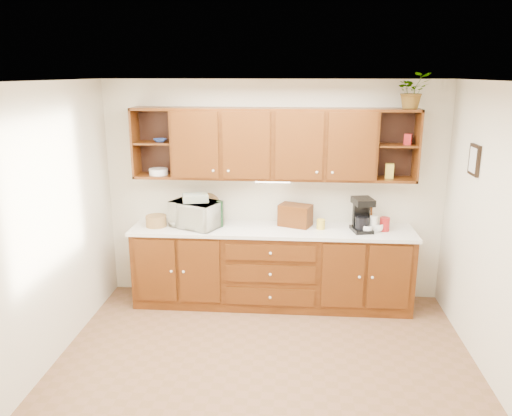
% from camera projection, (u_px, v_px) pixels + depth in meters
% --- Properties ---
extents(floor, '(4.00, 4.00, 0.00)m').
position_uv_depth(floor, '(264.00, 372.00, 4.59)').
color(floor, brown).
rests_on(floor, ground).
extents(ceiling, '(4.00, 4.00, 0.00)m').
position_uv_depth(ceiling, '(265.00, 81.00, 3.91)').
color(ceiling, white).
rests_on(ceiling, back_wall).
extents(back_wall, '(4.00, 0.00, 4.00)m').
position_uv_depth(back_wall, '(273.00, 191.00, 5.93)').
color(back_wall, beige).
rests_on(back_wall, floor).
extents(left_wall, '(0.00, 3.50, 3.50)m').
position_uv_depth(left_wall, '(38.00, 233.00, 4.40)').
color(left_wall, beige).
rests_on(left_wall, floor).
extents(right_wall, '(0.00, 3.50, 3.50)m').
position_uv_depth(right_wall, '(507.00, 245.00, 4.10)').
color(right_wall, beige).
rests_on(right_wall, floor).
extents(base_cabinets, '(3.20, 0.60, 0.90)m').
position_uv_depth(base_cabinets, '(272.00, 268.00, 5.87)').
color(base_cabinets, '#3A1A06').
rests_on(base_cabinets, floor).
extents(countertop, '(3.24, 0.64, 0.04)m').
position_uv_depth(countertop, '(272.00, 230.00, 5.73)').
color(countertop, silver).
rests_on(countertop, base_cabinets).
extents(upper_cabinets, '(3.20, 0.33, 0.80)m').
position_uv_depth(upper_cabinets, '(274.00, 144.00, 5.62)').
color(upper_cabinets, '#3A1A06').
rests_on(upper_cabinets, back_wall).
extents(undercabinet_light, '(0.40, 0.05, 0.02)m').
position_uv_depth(undercabinet_light, '(273.00, 181.00, 5.68)').
color(undercabinet_light, white).
rests_on(undercabinet_light, upper_cabinets).
extents(framed_picture, '(0.03, 0.24, 0.30)m').
position_uv_depth(framed_picture, '(474.00, 160.00, 4.82)').
color(framed_picture, black).
rests_on(framed_picture, right_wall).
extents(wicker_basket, '(0.31, 0.31, 0.13)m').
position_uv_depth(wicker_basket, '(156.00, 221.00, 5.78)').
color(wicker_basket, brown).
rests_on(wicker_basket, countertop).
extents(microwave, '(0.65, 0.56, 0.30)m').
position_uv_depth(microwave, '(196.00, 214.00, 5.75)').
color(microwave, beige).
rests_on(microwave, countertop).
extents(towel_stack, '(0.33, 0.28, 0.09)m').
position_uv_depth(towel_stack, '(195.00, 198.00, 5.70)').
color(towel_stack, '#CEBC61').
rests_on(towel_stack, microwave).
extents(wine_bottle, '(0.09, 0.09, 0.30)m').
position_uv_depth(wine_bottle, '(220.00, 214.00, 5.74)').
color(wine_bottle, black).
rests_on(wine_bottle, countertop).
extents(woven_tray, '(0.37, 0.19, 0.35)m').
position_uv_depth(woven_tray, '(208.00, 221.00, 5.97)').
color(woven_tray, brown).
rests_on(woven_tray, countertop).
extents(bread_box, '(0.42, 0.34, 0.25)m').
position_uv_depth(bread_box, '(295.00, 215.00, 5.79)').
color(bread_box, '#3A1A06').
rests_on(bread_box, countertop).
extents(mug_tree, '(0.25, 0.27, 0.32)m').
position_uv_depth(mug_tree, '(370.00, 227.00, 5.60)').
color(mug_tree, '#3A1A06').
rests_on(mug_tree, countertop).
extents(canister_red, '(0.11, 0.11, 0.16)m').
position_uv_depth(canister_red, '(385.00, 224.00, 5.61)').
color(canister_red, maroon).
rests_on(canister_red, countertop).
extents(canister_white, '(0.10, 0.10, 0.19)m').
position_uv_depth(canister_white, '(373.00, 224.00, 5.57)').
color(canister_white, white).
rests_on(canister_white, countertop).
extents(canister_yellow, '(0.11, 0.11, 0.11)m').
position_uv_depth(canister_yellow, '(321.00, 224.00, 5.69)').
color(canister_yellow, gold).
rests_on(canister_yellow, countertop).
extents(coffee_maker, '(0.25, 0.30, 0.38)m').
position_uv_depth(coffee_maker, '(362.00, 215.00, 5.59)').
color(coffee_maker, black).
rests_on(coffee_maker, countertop).
extents(bowl_stack, '(0.19, 0.19, 0.04)m').
position_uv_depth(bowl_stack, '(160.00, 140.00, 5.70)').
color(bowl_stack, '#2A479A').
rests_on(bowl_stack, upper_cabinets).
extents(plate_stack, '(0.29, 0.29, 0.07)m').
position_uv_depth(plate_stack, '(159.00, 172.00, 5.79)').
color(plate_stack, white).
rests_on(plate_stack, upper_cabinets).
extents(pantry_box_yellow, '(0.10, 0.08, 0.16)m').
position_uv_depth(pantry_box_yellow, '(389.00, 171.00, 5.59)').
color(pantry_box_yellow, gold).
rests_on(pantry_box_yellow, upper_cabinets).
extents(pantry_box_red, '(0.10, 0.09, 0.12)m').
position_uv_depth(pantry_box_red, '(408.00, 139.00, 5.49)').
color(pantry_box_red, maroon).
rests_on(pantry_box_red, upper_cabinets).
extents(potted_plant, '(0.38, 0.35, 0.38)m').
position_uv_depth(potted_plant, '(413.00, 91.00, 5.30)').
color(potted_plant, '#999999').
rests_on(potted_plant, upper_cabinets).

